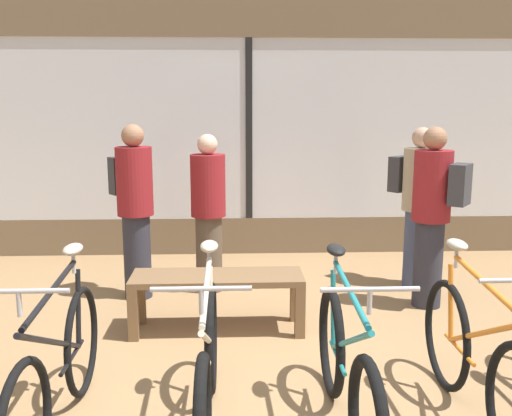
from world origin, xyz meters
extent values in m
plane|color=#99754C|center=(0.00, 0.00, 0.00)|extent=(24.00, 24.00, 0.00)
cube|color=#7A664C|center=(0.00, 3.74, 0.23)|extent=(12.00, 0.08, 0.45)
cube|color=white|center=(0.00, 3.74, 1.52)|extent=(12.00, 0.04, 2.15)
cube|color=#7A664C|center=(0.00, 3.74, 2.90)|extent=(12.00, 0.08, 0.60)
cube|color=black|center=(0.00, 3.71, 1.52)|extent=(0.08, 0.02, 2.15)
torus|color=black|center=(-1.18, 0.32, 0.35)|extent=(0.04, 0.70, 0.70)
cylinder|color=black|center=(-1.18, -0.24, 0.59)|extent=(0.03, 0.97, 0.51)
cylinder|color=black|center=(-1.18, 0.28, 0.59)|extent=(0.03, 0.11, 0.49)
cylinder|color=black|center=(-1.18, -0.21, 0.86)|extent=(0.03, 0.90, 0.10)
cylinder|color=black|center=(-1.18, 0.08, 0.35)|extent=(0.03, 0.47, 0.03)
cylinder|color=#B2B2B7|center=(-1.18, 0.24, 0.90)|extent=(0.02, 0.02, 0.14)
ellipsoid|color=#B2A893|center=(-1.18, 0.24, 0.98)|extent=(0.11, 0.22, 0.06)
cylinder|color=#B2B2B7|center=(-1.18, -0.66, 0.96)|extent=(0.02, 0.02, 0.12)
cylinder|color=#ADADB2|center=(-1.18, -0.66, 1.02)|extent=(0.46, 0.02, 0.02)
torus|color=black|center=(-0.35, 0.31, 0.36)|extent=(0.06, 0.72, 0.72)
cylinder|color=beige|center=(-0.35, -0.26, 0.60)|extent=(0.03, 1.00, 0.51)
cylinder|color=beige|center=(-0.35, 0.27, 0.60)|extent=(0.03, 0.11, 0.49)
cylinder|color=beige|center=(-0.35, -0.23, 0.88)|extent=(0.03, 0.93, 0.10)
cylinder|color=beige|center=(-0.35, 0.07, 0.36)|extent=(0.03, 0.48, 0.03)
cylinder|color=#B2B2B7|center=(-0.35, 0.23, 0.91)|extent=(0.02, 0.02, 0.14)
ellipsoid|color=#B2A893|center=(-0.35, 0.23, 0.99)|extent=(0.11, 0.22, 0.06)
cylinder|color=#B2B2B7|center=(-0.35, -0.69, 0.97)|extent=(0.02, 0.02, 0.12)
cylinder|color=#ADADB2|center=(-0.35, -0.69, 1.03)|extent=(0.46, 0.02, 0.02)
torus|color=black|center=(0.42, 0.24, 0.35)|extent=(0.06, 0.70, 0.70)
cylinder|color=#1E7A7F|center=(0.42, -0.30, 0.59)|extent=(0.03, 0.93, 0.51)
cylinder|color=#1E7A7F|center=(0.42, 0.20, 0.59)|extent=(0.03, 0.11, 0.49)
cylinder|color=#1E7A7F|center=(0.42, -0.27, 0.86)|extent=(0.03, 0.86, 0.10)
cylinder|color=#1E7A7F|center=(0.42, 0.01, 0.35)|extent=(0.03, 0.45, 0.03)
cylinder|color=#B2B2B7|center=(0.42, 0.16, 0.90)|extent=(0.02, 0.02, 0.14)
ellipsoid|color=black|center=(0.42, 0.16, 0.98)|extent=(0.11, 0.22, 0.06)
cylinder|color=#B2B2B7|center=(0.42, -0.70, 0.96)|extent=(0.02, 0.02, 0.12)
cylinder|color=#ADADB2|center=(0.42, -0.70, 1.02)|extent=(0.46, 0.02, 0.02)
torus|color=black|center=(1.19, 0.29, 0.36)|extent=(0.05, 0.72, 0.72)
cylinder|color=orange|center=(1.19, -0.24, 0.60)|extent=(0.03, 0.92, 0.51)
cylinder|color=orange|center=(1.19, 0.25, 0.60)|extent=(0.03, 0.11, 0.49)
cylinder|color=orange|center=(1.19, -0.21, 0.88)|extent=(0.03, 0.85, 0.10)
cylinder|color=orange|center=(1.19, 0.07, 0.36)|extent=(0.03, 0.44, 0.03)
cylinder|color=#B2B2B7|center=(1.19, 0.21, 0.91)|extent=(0.02, 0.02, 0.14)
ellipsoid|color=#B2A893|center=(1.19, 0.21, 0.99)|extent=(0.11, 0.22, 0.06)
cube|color=brown|center=(-0.33, 1.30, 0.45)|extent=(1.40, 0.44, 0.05)
cube|color=brown|center=(-0.99, 1.12, 0.21)|extent=(0.08, 0.08, 0.43)
cube|color=brown|center=(0.33, 1.12, 0.21)|extent=(0.08, 0.08, 0.43)
cube|color=brown|center=(-0.99, 1.48, 0.21)|extent=(0.08, 0.08, 0.43)
cube|color=brown|center=(0.33, 1.48, 0.21)|extent=(0.08, 0.08, 0.43)
cylinder|color=#2D2D38|center=(1.58, 1.80, 0.40)|extent=(0.36, 0.36, 0.80)
cylinder|color=maroon|center=(1.58, 1.80, 1.12)|extent=(0.48, 0.48, 0.64)
sphere|color=#9E7051|center=(1.58, 1.80, 1.54)|extent=(0.21, 0.21, 0.21)
cube|color=#38383D|center=(1.77, 1.65, 1.15)|extent=(0.26, 0.28, 0.36)
cylinder|color=brown|center=(-0.44, 2.32, 0.38)|extent=(0.33, 0.33, 0.76)
cylinder|color=maroon|center=(-0.44, 2.32, 1.06)|extent=(0.43, 0.43, 0.60)
sphere|color=beige|center=(-0.44, 2.32, 1.46)|extent=(0.20, 0.20, 0.20)
cylinder|color=#424C6B|center=(1.67, 2.38, 0.39)|extent=(0.36, 0.36, 0.79)
cylinder|color=tan|center=(1.67, 2.38, 1.10)|extent=(0.48, 0.48, 0.62)
sphere|color=tan|center=(1.67, 2.38, 1.51)|extent=(0.20, 0.20, 0.20)
cube|color=#38383D|center=(1.52, 2.57, 1.13)|extent=(0.28, 0.26, 0.36)
cylinder|color=#2D2D38|center=(-1.12, 2.15, 0.40)|extent=(0.36, 0.36, 0.81)
cylinder|color=maroon|center=(-1.12, 2.15, 1.13)|extent=(0.48, 0.48, 0.64)
sphere|color=#9E7051|center=(-1.12, 2.15, 1.56)|extent=(0.21, 0.21, 0.21)
cube|color=#38383D|center=(-1.26, 2.34, 1.16)|extent=(0.28, 0.26, 0.36)
camera|label=1|loc=(-0.21, -3.17, 1.87)|focal=40.00mm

